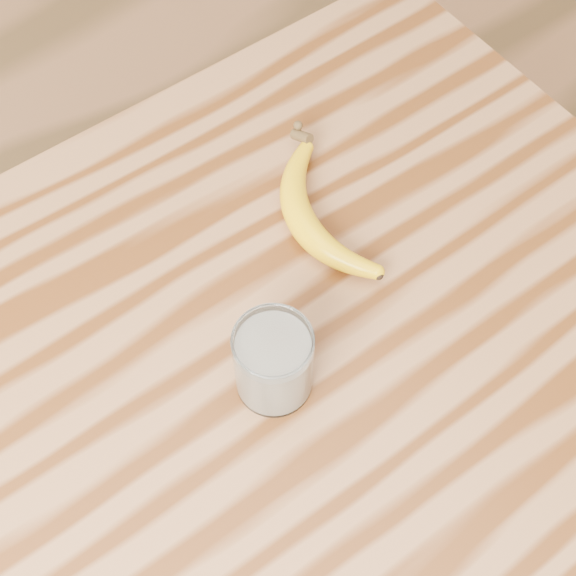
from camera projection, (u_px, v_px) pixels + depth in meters
room at (116, 106)px, 0.42m from camera, size 4.04×4.04×2.70m
table at (210, 457)px, 0.92m from camera, size 1.20×0.80×0.90m
smoothie_glass at (274, 363)px, 0.79m from camera, size 0.08×0.08×0.10m
banana at (301, 221)px, 0.91m from camera, size 0.16×0.30×0.03m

